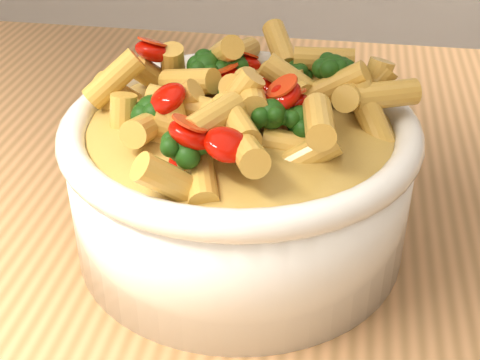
# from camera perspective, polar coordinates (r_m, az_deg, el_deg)

# --- Properties ---
(table) EXTENTS (1.20, 0.80, 0.90)m
(table) POSITION_cam_1_polar(r_m,az_deg,el_deg) (0.58, 2.01, -12.14)
(table) COLOR #B8804F
(table) RESTS_ON ground
(serving_bowl) EXTENTS (0.24, 0.24, 0.10)m
(serving_bowl) POSITION_cam_1_polar(r_m,az_deg,el_deg) (0.47, 0.00, 0.13)
(serving_bowl) COLOR white
(serving_bowl) RESTS_ON table
(pasta_salad) EXTENTS (0.19, 0.19, 0.04)m
(pasta_salad) POSITION_cam_1_polar(r_m,az_deg,el_deg) (0.44, 0.00, 7.28)
(pasta_salad) COLOR #EDB24A
(pasta_salad) RESTS_ON serving_bowl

